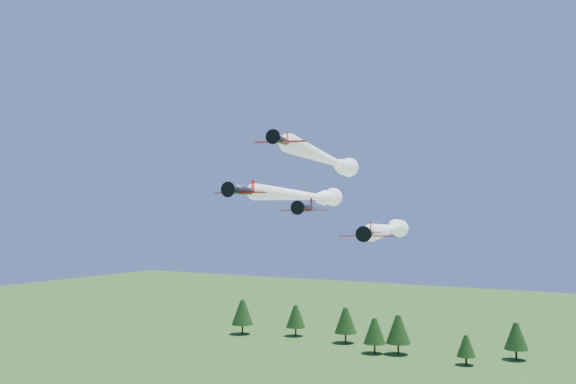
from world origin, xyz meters
The scene contains 5 objects.
plane_lead centered at (-4.72, 17.99, 51.03)m, with size 17.13×51.02×3.70m.
plane_left centered at (-12.30, 23.77, 45.22)m, with size 11.03×46.52×3.70m.
plane_right centered at (0.30, 33.07, 39.13)m, with size 19.57×55.49×3.70m.
plane_slot centered at (-3.19, 6.62, 42.74)m, with size 7.66×8.43×2.67m.
treeline centered at (2.03, 110.52, 6.93)m, with size 180.37×20.10×12.00m.
Camera 1 is at (43.55, -78.89, 41.38)m, focal length 40.00 mm.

